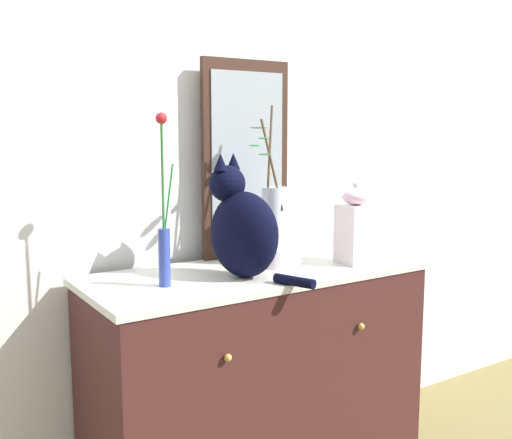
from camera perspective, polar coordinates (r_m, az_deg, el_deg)
name	(u,v)px	position (r m, az deg, el deg)	size (l,w,h in m)	color
wall_back	(210,141)	(2.38, -4.34, 7.45)	(4.40, 0.08, 2.60)	silver
sideboard	(256,383)	(2.29, 0.00, -15.15)	(1.22, 0.52, 0.85)	#3C1B19
mirror_leaning	(246,160)	(2.35, -0.94, 5.69)	(0.38, 0.03, 0.76)	#351F15
cat_sitting	(242,227)	(2.01, -1.33, -0.73)	(0.25, 0.41, 0.41)	black
vase_slim_green	(164,233)	(1.91, -8.69, -1.24)	(0.06, 0.04, 0.54)	#2E3F93
bowl_porcelain	(274,255)	(2.24, 1.73, -3.37)	(0.21, 0.21, 0.07)	white
vase_glass_clear	(274,213)	(2.21, 1.70, 0.59)	(0.15, 0.18, 0.52)	silver
jar_lidded_porcelain	(355,227)	(2.26, 9.35, -0.71)	(0.11, 0.11, 0.30)	silver
candle_pillar	(375,246)	(2.38, 11.21, -2.46)	(0.04, 0.04, 0.11)	silver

